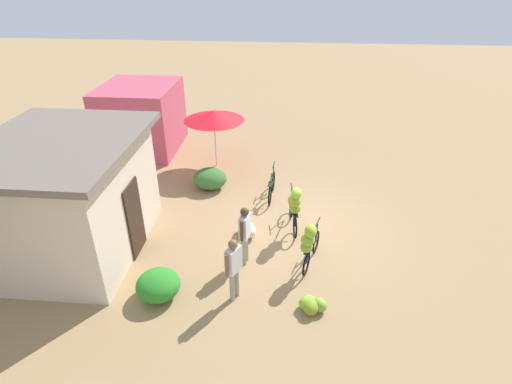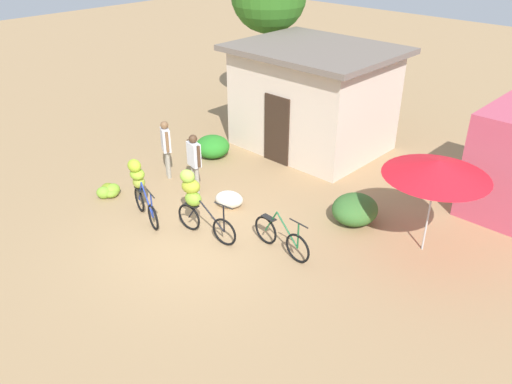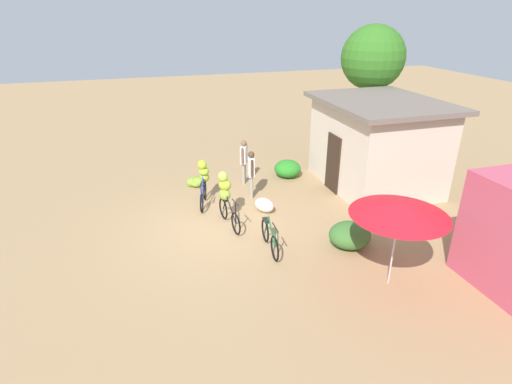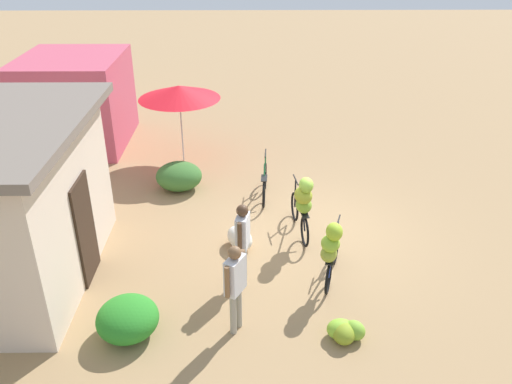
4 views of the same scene
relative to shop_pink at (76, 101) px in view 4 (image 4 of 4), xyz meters
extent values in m
plane|color=#A28056|center=(-5.18, -6.40, -1.29)|extent=(60.00, 60.00, 0.00)
cube|color=#332319|center=(-6.68, -2.06, -0.29)|extent=(0.90, 0.06, 2.00)
cube|color=#C24B61|center=(0.00, 0.00, 0.00)|extent=(3.20, 2.80, 2.57)
ellipsoid|color=#2A8426|center=(-8.31, -3.09, -0.96)|extent=(1.03, 1.01, 0.65)
ellipsoid|color=#396D2E|center=(-3.12, -3.30, -0.94)|extent=(1.05, 1.14, 0.69)
cylinder|color=beige|center=(-1.40, -3.21, -0.26)|extent=(0.04, 0.04, 2.06)
cone|color=red|center=(-1.40, -3.21, 0.68)|extent=(2.17, 2.17, 0.35)
torus|color=black|center=(-6.32, -6.74, -0.98)|extent=(0.60, 0.22, 0.61)
torus|color=black|center=(-7.23, -6.47, -0.98)|extent=(0.60, 0.22, 0.61)
cylinder|color=navy|center=(-7.07, -6.52, -0.67)|extent=(0.36, 0.14, 0.64)
cylinder|color=navy|center=(-6.62, -6.65, -0.67)|extent=(0.63, 0.22, 0.65)
cylinder|color=black|center=(-6.32, -6.74, -0.35)|extent=(0.49, 0.17, 0.03)
cylinder|color=navy|center=(-6.32, -6.74, -0.67)|extent=(0.04, 0.04, 0.63)
cube|color=black|center=(-7.14, -6.50, -0.65)|extent=(0.38, 0.24, 0.02)
ellipsoid|color=#90A034|center=(-7.19, -6.45, -0.49)|extent=(0.44, 0.39, 0.29)
ellipsoid|color=#8FBA30|center=(-7.20, -6.47, -0.27)|extent=(0.47, 0.40, 0.27)
ellipsoid|color=#9BC02A|center=(-7.20, -6.52, -0.03)|extent=(0.38, 0.31, 0.31)
torus|color=black|center=(-4.66, -6.06, -0.96)|extent=(0.65, 0.13, 0.65)
torus|color=black|center=(-5.69, -6.19, -0.96)|extent=(0.65, 0.13, 0.65)
cylinder|color=black|center=(-5.51, -6.17, -0.68)|extent=(0.40, 0.08, 0.58)
cylinder|color=black|center=(-5.00, -6.10, -0.68)|extent=(0.70, 0.12, 0.58)
cylinder|color=black|center=(-4.66, -6.06, -0.29)|extent=(0.50, 0.09, 0.03)
cylinder|color=black|center=(-4.66, -6.06, -0.63)|extent=(0.04, 0.04, 0.67)
cube|color=black|center=(-5.59, -6.18, -0.60)|extent=(0.37, 0.18, 0.02)
ellipsoid|color=#7DAC31|center=(-5.54, -6.16, -0.43)|extent=(0.44, 0.37, 0.34)
ellipsoid|color=#96A22A|center=(-5.63, -6.13, -0.16)|extent=(0.51, 0.45, 0.34)
ellipsoid|color=#91C13D|center=(-5.67, -6.17, 0.09)|extent=(0.38, 0.32, 0.30)
torus|color=black|center=(-3.10, -5.44, -0.96)|extent=(0.66, 0.09, 0.66)
torus|color=black|center=(-4.05, -5.39, -0.96)|extent=(0.66, 0.09, 0.66)
cylinder|color=#19592D|center=(-3.88, -5.40, -0.65)|extent=(0.37, 0.06, 0.62)
cylinder|color=#19592D|center=(-3.41, -5.43, -0.65)|extent=(0.65, 0.07, 0.63)
cylinder|color=black|center=(-3.10, -5.44, -0.34)|extent=(0.50, 0.06, 0.03)
cylinder|color=#19592D|center=(-3.10, -5.44, -0.65)|extent=(0.04, 0.04, 0.61)
cube|color=black|center=(-3.95, -5.39, -0.60)|extent=(0.37, 0.16, 0.02)
ellipsoid|color=#7CA830|center=(-8.37, -6.56, -1.16)|extent=(0.58, 0.58, 0.25)
ellipsoid|color=#7BB032|center=(-8.43, -6.74, -1.13)|extent=(0.48, 0.48, 0.32)
ellipsoid|color=#86C032|center=(-8.40, -6.51, -1.13)|extent=(0.45, 0.50, 0.32)
ellipsoid|color=olive|center=(-8.50, -6.56, -1.13)|extent=(0.46, 0.40, 0.32)
ellipsoid|color=silver|center=(-5.76, -4.85, -1.07)|extent=(0.83, 0.73, 0.44)
cylinder|color=gray|center=(-6.84, -4.95, -0.89)|extent=(0.11, 0.11, 0.79)
cylinder|color=gray|center=(-7.01, -4.92, -0.89)|extent=(0.11, 0.11, 0.79)
cube|color=silver|center=(-6.93, -4.93, -0.18)|extent=(0.43, 0.27, 0.63)
cylinder|color=#4C3321|center=(-6.68, -4.98, -0.15)|extent=(0.08, 0.08, 0.56)
cylinder|color=#4C3321|center=(-7.17, -4.89, -0.15)|extent=(0.08, 0.08, 0.56)
sphere|color=#4C3321|center=(-6.93, -4.93, 0.24)|extent=(0.21, 0.21, 0.21)
cylinder|color=gray|center=(-8.29, -4.79, -0.89)|extent=(0.11, 0.11, 0.79)
cylinder|color=gray|center=(-8.13, -4.87, -0.89)|extent=(0.11, 0.11, 0.79)
cube|color=silver|center=(-8.21, -4.83, -0.19)|extent=(0.45, 0.36, 0.63)
cylinder|color=brown|center=(-8.43, -4.72, -0.15)|extent=(0.08, 0.08, 0.56)
cylinder|color=brown|center=(-7.99, -4.95, -0.15)|extent=(0.08, 0.08, 0.56)
sphere|color=brown|center=(-8.21, -4.83, 0.23)|extent=(0.21, 0.21, 0.21)
camera|label=1|loc=(-15.11, -5.95, 5.52)|focal=28.68mm
camera|label=2|loc=(2.32, -12.42, 5.18)|focal=36.00mm
camera|label=3|loc=(5.23, -8.49, 4.60)|focal=28.67mm
camera|label=4|loc=(-14.90, -5.09, 4.80)|focal=37.05mm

